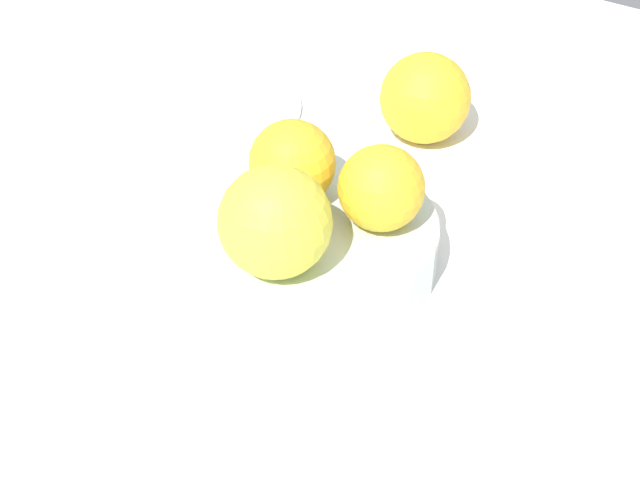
% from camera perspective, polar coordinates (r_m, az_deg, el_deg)
% --- Properties ---
extents(ground_plane, '(1.10, 1.10, 0.02)m').
position_cam_1_polar(ground_plane, '(0.70, 0.00, -2.24)').
color(ground_plane, white).
extents(fruit_bowl, '(0.17, 0.17, 0.04)m').
position_cam_1_polar(fruit_bowl, '(0.68, 0.00, -0.35)').
color(fruit_bowl, silver).
rests_on(fruit_bowl, ground_plane).
extents(orange_in_bowl_0, '(0.06, 0.06, 0.06)m').
position_cam_1_polar(orange_in_bowl_0, '(0.65, 3.83, 3.23)').
color(orange_in_bowl_0, yellow).
rests_on(orange_in_bowl_0, fruit_bowl).
extents(orange_in_bowl_1, '(0.06, 0.06, 0.06)m').
position_cam_1_polar(orange_in_bowl_1, '(0.67, -1.73, 4.80)').
color(orange_in_bowl_1, yellow).
rests_on(orange_in_bowl_1, fruit_bowl).
extents(orange_in_bowl_2, '(0.08, 0.08, 0.08)m').
position_cam_1_polar(orange_in_bowl_2, '(0.61, -2.46, 0.98)').
color(orange_in_bowl_2, yellow).
rests_on(orange_in_bowl_2, fruit_bowl).
extents(orange_loose_0, '(0.08, 0.08, 0.08)m').
position_cam_1_polar(orange_loose_0, '(0.82, 6.55, 8.75)').
color(orange_loose_0, yellow).
rests_on(orange_loose_0, ground_plane).
extents(side_plate, '(0.16, 0.16, 0.01)m').
position_cam_1_polar(side_plate, '(0.87, -6.37, 8.25)').
color(side_plate, silver).
rests_on(side_plate, ground_plane).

